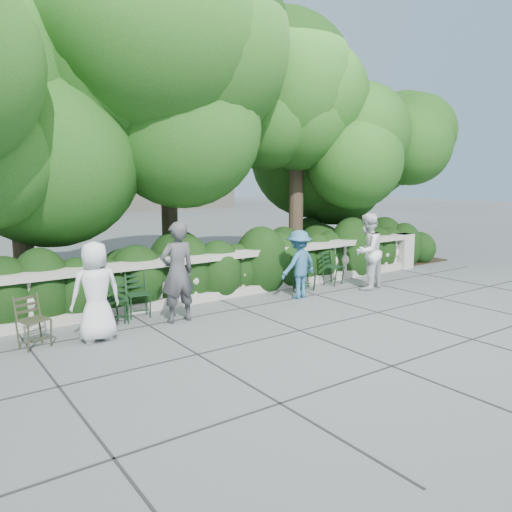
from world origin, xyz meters
TOP-DOWN VIEW (x-y plane):
  - ground at (0.00, 0.00)m, footprint 90.00×90.00m
  - balustrade at (0.00, 1.80)m, footprint 12.00×0.44m
  - shrub_hedge at (0.00, 3.00)m, footprint 15.00×2.60m
  - tree_canopy at (0.69, 3.19)m, footprint 15.04×6.52m
  - chair_a at (-2.99, 1.12)m, footprint 0.48×0.52m
  - chair_b at (-2.94, 1.11)m, footprint 0.55×0.58m
  - chair_c at (-2.45, 1.27)m, footprint 0.51×0.55m
  - chair_d at (2.61, 1.20)m, footprint 0.55×0.58m
  - chair_e at (1.55, 1.11)m, footprint 0.45×0.49m
  - chair_f at (1.69, 1.28)m, footprint 0.53×0.56m
  - chair_weathered at (-4.38, 0.60)m, footprint 0.55×0.58m
  - person_businessman at (-3.49, 0.53)m, footprint 0.81×0.54m
  - person_woman_grey at (-1.95, 0.72)m, footprint 0.68×0.45m
  - person_casual_man at (2.90, 0.57)m, footprint 1.02×0.88m
  - person_older_blue at (1.02, 0.83)m, footprint 1.03×0.68m

SIDE VIEW (x-z plane):
  - ground at x=0.00m, z-range 0.00..0.00m
  - shrub_hedge at x=0.00m, z-range -0.85..0.85m
  - chair_a at x=-2.99m, z-range -0.42..0.42m
  - chair_b at x=-2.94m, z-range -0.42..0.42m
  - chair_c at x=-2.45m, z-range -0.42..0.42m
  - chair_d at x=2.61m, z-range -0.42..0.42m
  - chair_e at x=1.55m, z-range -0.42..0.42m
  - chair_f at x=1.69m, z-range -0.42..0.42m
  - chair_weathered at x=-4.38m, z-range -0.42..0.42m
  - balustrade at x=0.00m, z-range -0.01..0.99m
  - person_older_blue at x=1.02m, z-range 0.00..1.49m
  - person_businessman at x=-3.49m, z-range 0.00..1.62m
  - person_casual_man at x=2.90m, z-range 0.00..1.79m
  - person_woman_grey at x=-1.95m, z-range 0.00..1.84m
  - tree_canopy at x=0.69m, z-range 0.57..7.35m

